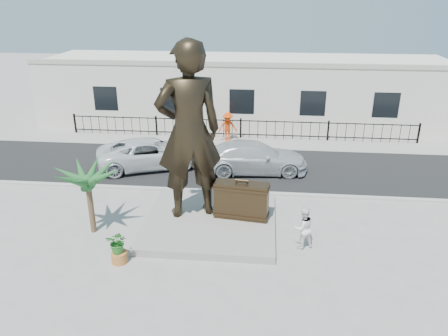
% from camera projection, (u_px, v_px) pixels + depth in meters
% --- Properties ---
extents(ground, '(100.00, 100.00, 0.00)m').
position_uv_depth(ground, '(219.00, 245.00, 16.35)').
color(ground, '#9E9991').
rests_on(ground, ground).
extents(street, '(40.00, 7.00, 0.01)m').
position_uv_depth(street, '(235.00, 165.00, 23.72)').
color(street, black).
rests_on(street, ground).
extents(curb, '(40.00, 0.25, 0.12)m').
position_uv_depth(curb, '(229.00, 192.00, 20.47)').
color(curb, '#A5A399').
rests_on(curb, ground).
extents(far_sidewalk, '(40.00, 2.50, 0.02)m').
position_uv_depth(far_sidewalk, '(240.00, 142.00, 27.40)').
color(far_sidewalk, '#9E9991').
rests_on(far_sidewalk, ground).
extents(plinth, '(5.20, 5.20, 0.30)m').
position_uv_depth(plinth, '(211.00, 221.00, 17.72)').
color(plinth, gray).
rests_on(plinth, ground).
extents(fence, '(22.00, 0.10, 1.20)m').
position_uv_depth(fence, '(241.00, 129.00, 27.91)').
color(fence, black).
rests_on(fence, ground).
extents(building, '(28.00, 7.00, 4.40)m').
position_uv_depth(building, '(245.00, 90.00, 31.17)').
color(building, silver).
rests_on(building, ground).
extents(statue, '(2.99, 2.47, 7.02)m').
position_uv_depth(statue, '(189.00, 132.00, 16.76)').
color(statue, black).
rests_on(statue, plinth).
extents(suitcase, '(2.21, 0.96, 1.51)m').
position_uv_depth(suitcase, '(241.00, 200.00, 17.45)').
color(suitcase, '#332515').
rests_on(suitcase, plinth).
extents(tourist, '(0.98, 0.89, 1.63)m').
position_uv_depth(tourist, '(303.00, 228.00, 15.91)').
color(tourist, white).
rests_on(tourist, ground).
extents(car_white, '(6.09, 4.35, 1.54)m').
position_uv_depth(car_white, '(150.00, 153.00, 23.26)').
color(car_white, silver).
rests_on(car_white, street).
extents(car_silver, '(5.70, 2.79, 1.60)m').
position_uv_depth(car_silver, '(254.00, 157.00, 22.63)').
color(car_silver, '#B3B7B8').
rests_on(car_silver, street).
extents(worker, '(1.34, 1.02, 1.83)m').
position_uv_depth(worker, '(228.00, 127.00, 27.21)').
color(worker, '#E5410C').
rests_on(worker, far_sidewalk).
extents(palm_tree, '(1.80, 1.80, 3.20)m').
position_uv_depth(palm_tree, '(94.00, 231.00, 17.27)').
color(palm_tree, '#1D5022').
rests_on(palm_tree, ground).
extents(planter, '(0.56, 0.56, 0.40)m').
position_uv_depth(planter, '(119.00, 257.00, 15.25)').
color(planter, '#B2662F').
rests_on(planter, ground).
extents(shrub, '(0.77, 0.68, 0.82)m').
position_uv_depth(shrub, '(118.00, 242.00, 15.02)').
color(shrub, '#276C23').
rests_on(shrub, planter).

